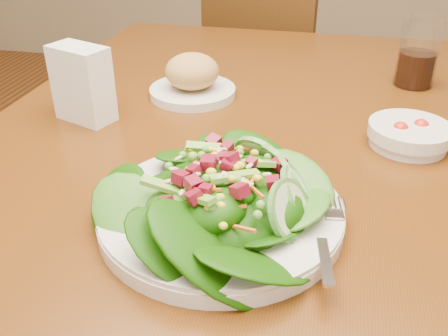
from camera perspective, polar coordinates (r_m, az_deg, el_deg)
The scene contains 7 objects.
dining_table at distance 0.89m, azimuth 0.93°, elevation -2.71°, with size 0.90×1.40×0.75m.
chair_far at distance 1.82m, azimuth 4.89°, elevation 8.31°, with size 0.47×0.48×0.85m.
salad_plate at distance 0.62m, azimuth 0.55°, elevation -3.67°, with size 0.31×0.31×0.09m.
bread_plate at distance 1.00m, azimuth -3.65°, elevation 10.10°, with size 0.17×0.17×0.09m.
tomato_bowl at distance 0.87m, azimuth 20.40°, elevation 3.58°, with size 0.13×0.13×0.04m.
drinking_glass at distance 1.12m, azimuth 21.25°, elevation 11.73°, with size 0.08×0.08×0.14m.
napkin_holder at distance 0.92m, azimuth -15.93°, elevation 9.45°, with size 0.12×0.09×0.13m.
Camera 1 is at (0.15, -0.73, 1.13)m, focal length 40.00 mm.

